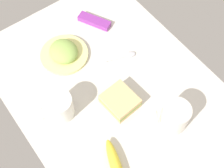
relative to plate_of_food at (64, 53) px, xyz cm
name	(u,v)px	position (x,y,z in cm)	size (l,w,h in cm)	color
tabletop	(112,90)	(21.04, 5.62, -2.83)	(90.00, 64.00, 2.00)	beige
plate_of_food	(64,53)	(0.00, 0.00, 0.00)	(17.16, 17.16, 5.52)	#EAE58C
coffee_mug_black	(175,116)	(42.55, 13.45, 3.30)	(9.31, 10.84, 9.99)	silver
coffee_mug_milky	(60,106)	(18.35, -12.84, 2.81)	(8.51, 10.88, 9.01)	white
sandwich_main	(120,101)	(27.33, 4.16, 0.37)	(11.21, 10.25, 4.40)	#DBB77A
banana	(117,168)	(43.78, -9.79, -0.14)	(18.13, 9.19, 3.37)	yellow
spoon	(125,56)	(13.44, 17.31, -1.45)	(5.18, 11.32, 0.80)	silver
snack_bar	(94,21)	(-5.89, 17.40, -0.83)	(12.65, 3.72, 2.00)	purple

